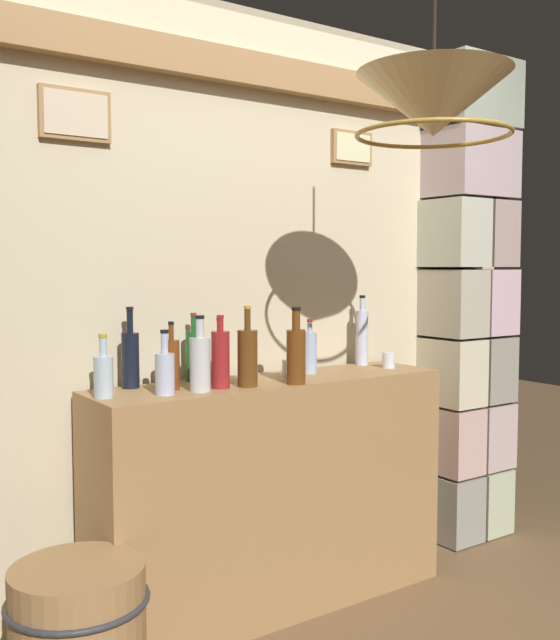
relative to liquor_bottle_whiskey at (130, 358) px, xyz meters
The scene contains 19 objects.
panelled_rear_partition 0.64m from the liquor_bottle_whiskey, 12.98° to the left, with size 3.35×0.15×2.53m.
stone_pillar 1.87m from the liquor_bottle_whiskey, ahead, with size 0.47×0.36×2.47m.
bar_shelf_unit 0.83m from the liquor_bottle_whiskey, 13.88° to the right, with size 1.56×0.39×0.96m, color #9E7547.
liquor_bottle_whiskey is the anchor object (origin of this frame).
liquor_bottle_rye 0.35m from the liquor_bottle_whiskey, 35.30° to the right, with size 0.07×0.07×0.28m.
liquor_bottle_rum 0.22m from the liquor_bottle_whiskey, 78.47° to the right, with size 0.07×0.07×0.24m.
liquor_bottle_brandy 0.36m from the liquor_bottle_whiskey, 14.11° to the right, with size 0.07×0.07×0.26m.
liquor_bottle_vermouth 0.28m from the liquor_bottle_whiskey, ahead, with size 0.07×0.07×0.28m.
liquor_bottle_sherry 0.29m from the liquor_bottle_whiskey, 50.14° to the right, with size 0.08×0.08×0.29m.
liquor_bottle_scotch 0.64m from the liquor_bottle_whiskey, 26.41° to the right, with size 0.08×0.08×0.31m.
liquor_bottle_bourbon 0.45m from the liquor_bottle_whiskey, 30.35° to the right, with size 0.08×0.08×0.32m.
liquor_bottle_vodka 0.22m from the liquor_bottle_whiskey, 139.33° to the right, with size 0.07×0.07×0.23m.
liquor_bottle_tequila 0.17m from the liquor_bottle_whiskey, 47.76° to the right, with size 0.06×0.06×0.26m.
liquor_bottle_gin 1.17m from the liquor_bottle_whiskey, ahead, with size 0.06×0.06×0.33m.
liquor_bottle_amaro 0.80m from the liquor_bottle_whiskey, ahead, with size 0.06×0.06×0.24m.
glass_tumbler_rocks 1.21m from the liquor_bottle_whiskey, ahead, with size 0.06×0.06×0.07m.
glass_tumbler_highball 0.68m from the liquor_bottle_whiskey, 10.04° to the right, with size 0.07×0.07×0.07m.
glass_tumbler_shot 0.17m from the liquor_bottle_whiskey, ahead, with size 0.07×0.07×0.11m.
pendant_lamp 1.44m from the liquor_bottle_whiskey, 47.13° to the right, with size 0.54×0.54×0.62m.
Camera 1 is at (-1.68, -1.64, 1.43)m, focal length 40.98 mm.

